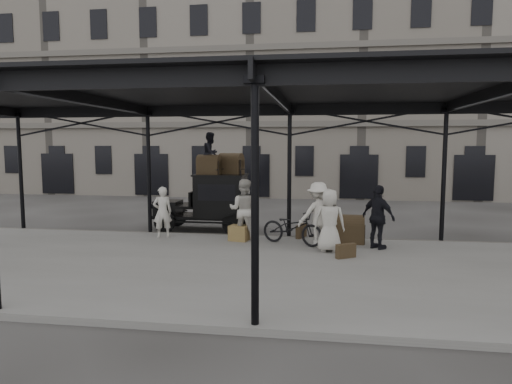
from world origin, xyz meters
TOP-DOWN VIEW (x-y plane):
  - ground at (0.00, 0.00)m, footprint 120.00×120.00m
  - platform at (0.00, -2.00)m, footprint 28.00×8.00m
  - canopy at (0.00, -1.72)m, footprint 22.50×9.00m
  - building_frontage at (0.00, 18.00)m, footprint 64.00×8.00m
  - taxi at (-3.00, 3.33)m, footprint 3.65×1.55m
  - porter_left at (-4.22, 1.16)m, footprint 0.75×0.64m
  - porter_midleft at (-1.44, 1.20)m, footprint 1.02×0.82m
  - porter_centre at (1.34, -0.09)m, footprint 0.92×0.61m
  - porter_official at (2.80, 0.47)m, footprint 1.14×1.13m
  - porter_right at (1.01, 0.57)m, footprint 1.48×1.19m
  - bicycle at (0.20, 0.71)m, footprint 2.19×1.49m
  - porter_roof at (-3.03, 3.23)m, footprint 0.79×0.90m
  - steamer_trunk_roof_near at (-3.08, 3.08)m, footprint 0.88×0.59m
  - steamer_trunk_roof_far at (-2.33, 3.53)m, footprint 1.00×0.76m
  - steamer_trunk_platform at (1.94, 1.22)m, footprint 1.07×0.69m
  - wicker_hamper at (-1.57, 1.02)m, footprint 0.68×0.57m
  - suitcase_upright at (0.43, 1.80)m, footprint 0.35×0.61m
  - suitcase_flat at (1.80, -0.81)m, footprint 0.59×0.45m

SIDE VIEW (x-z plane):
  - ground at x=0.00m, z-range 0.00..0.00m
  - platform at x=0.00m, z-range 0.00..0.15m
  - suitcase_flat at x=1.80m, z-range 0.15..0.55m
  - suitcase_upright at x=0.43m, z-range 0.15..0.60m
  - wicker_hamper at x=-1.57m, z-range 0.15..0.65m
  - steamer_trunk_platform at x=1.94m, z-range 0.15..0.91m
  - bicycle at x=0.20m, z-range 0.15..1.24m
  - porter_left at x=-4.22m, z-range 0.15..1.88m
  - porter_centre at x=1.34m, z-range 0.15..2.00m
  - porter_official at x=2.80m, z-range 0.15..2.08m
  - porter_right at x=1.01m, z-range 0.15..2.14m
  - porter_midleft at x=-1.44m, z-range 0.15..2.16m
  - taxi at x=-3.00m, z-range 0.11..2.29m
  - steamer_trunk_roof_near at x=-3.08m, z-range 2.18..2.79m
  - steamer_trunk_roof_far at x=-2.33m, z-range 2.18..2.83m
  - porter_roof at x=-3.03m, z-range 2.18..3.75m
  - canopy at x=0.00m, z-range 2.23..6.97m
  - building_frontage at x=0.00m, z-range 0.00..14.00m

